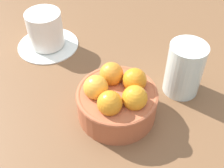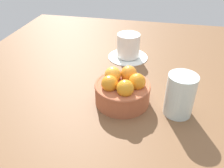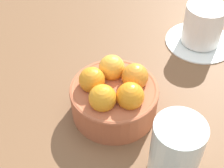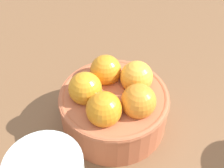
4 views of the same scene
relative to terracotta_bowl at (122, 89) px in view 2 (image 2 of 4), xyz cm
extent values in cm
cube|color=brown|center=(0.02, -0.01, -5.72)|extent=(139.33, 117.08, 3.20)
cylinder|color=#AD5938|center=(0.02, -0.01, -1.23)|extent=(14.81, 14.81, 5.79)
torus|color=#AD5938|center=(0.02, -0.01, 1.26)|extent=(15.01, 15.01, 1.00)
sphere|color=orange|center=(-0.08, 3.76, 2.88)|extent=(4.50, 4.50, 4.50)
sphere|color=orange|center=(-3.61, 1.07, 2.88)|extent=(4.51, 4.51, 4.51)
sphere|color=gold|center=(-2.13, -3.12, 2.88)|extent=(4.48, 4.48, 4.48)
sphere|color=orange|center=(2.31, -3.01, 2.88)|extent=(4.37, 4.37, 4.37)
sphere|color=orange|center=(3.58, 1.25, 2.88)|extent=(4.44, 4.44, 4.44)
cylinder|color=white|center=(-27.05, -2.58, -3.83)|extent=(14.74, 14.74, 0.60)
cylinder|color=white|center=(-27.05, -2.58, 0.71)|extent=(8.26, 8.26, 8.46)
cylinder|color=silver|center=(1.56, 14.77, 1.47)|extent=(7.27, 7.27, 11.18)
camera|label=1|loc=(29.22, -19.60, 39.07)|focal=45.84mm
camera|label=2|loc=(50.58, 7.96, 35.61)|focal=37.21mm
camera|label=3|loc=(25.52, 28.77, 41.40)|focal=53.60mm
camera|label=4|loc=(-8.75, 25.44, 30.10)|focal=47.04mm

